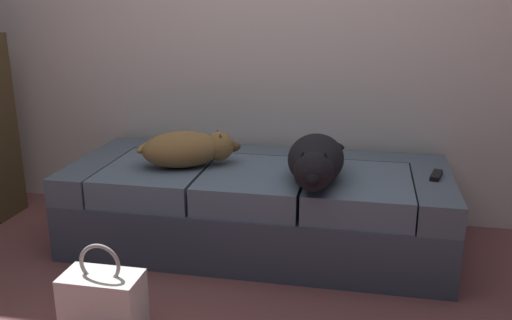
{
  "coord_description": "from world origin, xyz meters",
  "views": [
    {
      "loc": [
        0.54,
        -1.81,
        1.34
      ],
      "look_at": [
        0.0,
        0.91,
        0.49
      ],
      "focal_mm": 39.22,
      "sensor_mm": 36.0,
      "label": 1
    }
  ],
  "objects_px": {
    "dog_dark": "(316,160)",
    "tv_remote": "(436,175)",
    "couch": "(258,206)",
    "dog_tan": "(188,149)",
    "handbag": "(103,300)"
  },
  "relations": [
    {
      "from": "dog_tan",
      "to": "dog_dark",
      "type": "distance_m",
      "value": 0.69
    },
    {
      "from": "dog_dark",
      "to": "tv_remote",
      "type": "distance_m",
      "value": 0.62
    },
    {
      "from": "couch",
      "to": "dog_dark",
      "type": "xyz_separation_m",
      "value": [
        0.32,
        -0.2,
        0.34
      ]
    },
    {
      "from": "dog_tan",
      "to": "tv_remote",
      "type": "xyz_separation_m",
      "value": [
        1.26,
        0.07,
        -0.09
      ]
    },
    {
      "from": "couch",
      "to": "dog_tan",
      "type": "relative_size",
      "value": 3.72
    },
    {
      "from": "tv_remote",
      "to": "handbag",
      "type": "height_order",
      "value": "tv_remote"
    },
    {
      "from": "dog_tan",
      "to": "dog_dark",
      "type": "xyz_separation_m",
      "value": [
        0.68,
        -0.13,
        0.01
      ]
    },
    {
      "from": "dog_tan",
      "to": "couch",
      "type": "bearing_deg",
      "value": 11.16
    },
    {
      "from": "dog_tan",
      "to": "tv_remote",
      "type": "height_order",
      "value": "dog_tan"
    },
    {
      "from": "dog_dark",
      "to": "handbag",
      "type": "bearing_deg",
      "value": -137.67
    },
    {
      "from": "dog_dark",
      "to": "handbag",
      "type": "relative_size",
      "value": 1.71
    },
    {
      "from": "dog_tan",
      "to": "dog_dark",
      "type": "relative_size",
      "value": 0.82
    },
    {
      "from": "dog_dark",
      "to": "tv_remote",
      "type": "height_order",
      "value": "dog_dark"
    },
    {
      "from": "couch",
      "to": "dog_tan",
      "type": "bearing_deg",
      "value": -168.84
    },
    {
      "from": "dog_dark",
      "to": "couch",
      "type": "bearing_deg",
      "value": 148.25
    }
  ]
}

